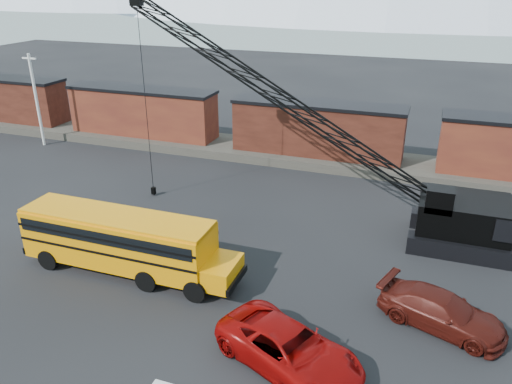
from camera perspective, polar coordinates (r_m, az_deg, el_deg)
ground at (r=22.84m, az=-6.35°, el=-14.74°), size 160.00×160.00×0.00m
gravel_berm at (r=41.18m, az=6.87°, el=3.99°), size 120.00×5.00×0.70m
boxcar_west_far at (r=56.45m, az=-26.96°, el=9.57°), size 13.70×3.10×4.17m
boxcar_west_near at (r=46.42m, az=-12.80°, el=8.96°), size 13.70×3.10×4.17m
boxcar_mid at (r=40.43m, az=7.04°, el=7.21°), size 13.70×3.10×4.17m
utility_pole at (r=47.85m, az=-23.81°, el=9.70°), size 1.40×0.24×8.00m
school_bus at (r=26.10m, az=-14.84°, el=-5.40°), size 11.65×2.65×3.19m
red_pickup at (r=20.24m, az=3.82°, el=-17.44°), size 6.72×5.07×1.70m
maroon_suv at (r=23.52m, az=20.45°, el=-12.65°), size 5.85×3.83×1.57m
crawler_crane at (r=29.17m, az=6.13°, el=8.53°), size 23.07×4.20×13.16m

